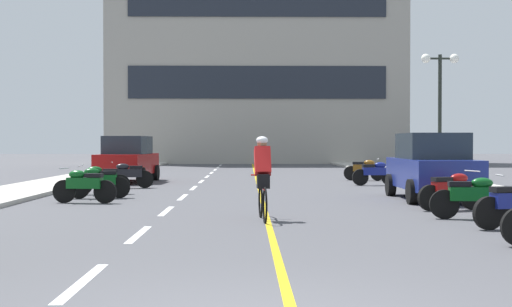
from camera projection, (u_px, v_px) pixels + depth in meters
name	position (u px, v px, depth m)	size (l,w,h in m)	color
ground_plane	(251.00, 183.00, 26.71)	(140.00, 140.00, 0.00)	#47474C
curb_left	(84.00, 178.00, 29.61)	(2.40, 72.00, 0.12)	#B7B2A8
curb_right	(417.00, 177.00, 29.80)	(2.40, 72.00, 0.12)	#B7B2A8
lane_dash_0	(82.00, 282.00, 7.69)	(0.14, 2.20, 0.01)	silver
lane_dash_1	(139.00, 234.00, 11.69)	(0.14, 2.20, 0.01)	silver
lane_dash_2	(166.00, 211.00, 15.68)	(0.14, 2.20, 0.01)	silver
lane_dash_3	(183.00, 197.00, 19.68)	(0.14, 2.20, 0.01)	silver
lane_dash_4	(194.00, 188.00, 23.68)	(0.14, 2.20, 0.01)	silver
lane_dash_5	(201.00, 181.00, 27.68)	(0.14, 2.20, 0.01)	silver
lane_dash_6	(207.00, 177.00, 31.68)	(0.14, 2.20, 0.01)	silver
lane_dash_7	(212.00, 173.00, 35.68)	(0.14, 2.20, 0.01)	silver
lane_dash_8	(215.00, 170.00, 39.68)	(0.14, 2.20, 0.01)	silver
lane_dash_9	(218.00, 167.00, 43.68)	(0.14, 2.20, 0.01)	silver
lane_dash_10	(220.00, 165.00, 47.68)	(0.14, 2.20, 0.01)	silver
lane_dash_11	(223.00, 164.00, 51.68)	(0.14, 2.20, 0.01)	silver
centre_line_yellow	(257.00, 179.00, 29.71)	(0.12, 66.00, 0.01)	gold
office_building	(256.00, 36.00, 54.59)	(22.58, 8.19, 20.03)	#9E998E
street_lamp_mid	(440.00, 87.00, 26.42)	(1.46, 0.36, 4.85)	black
parked_car_near	(432.00, 166.00, 18.81)	(1.97, 4.22, 1.82)	black
parked_car_mid	(128.00, 159.00, 27.18)	(2.12, 4.29, 1.82)	black
motorcycle_3	(473.00, 196.00, 14.01)	(1.70, 0.60, 0.92)	black
motorcycle_4	(452.00, 190.00, 15.86)	(1.67, 0.71, 0.92)	black
motorcycle_5	(84.00, 185.00, 17.74)	(1.70, 0.60, 0.92)	black
motorcycle_6	(99.00, 182.00, 19.24)	(1.69, 0.61, 0.92)	black
motorcycle_7	(101.00, 179.00, 20.70)	(1.69, 0.64, 0.92)	black
motorcycle_8	(128.00, 174.00, 23.57)	(1.69, 0.64, 0.92)	black
motorcycle_9	(375.00, 173.00, 25.13)	(1.70, 0.60, 0.92)	black
motorcycle_10	(365.00, 169.00, 28.39)	(1.65, 0.76, 0.92)	black
cyclist_rider	(263.00, 176.00, 13.86)	(0.42, 1.77, 1.71)	black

